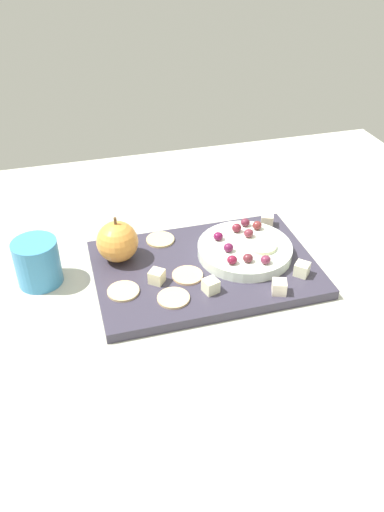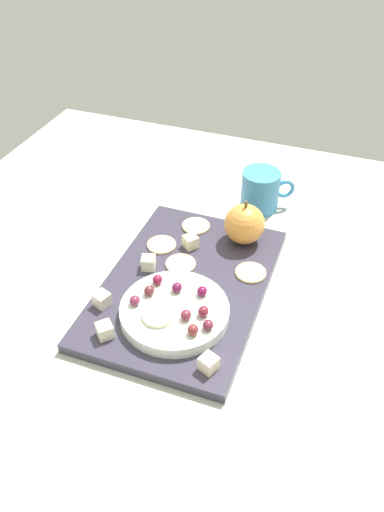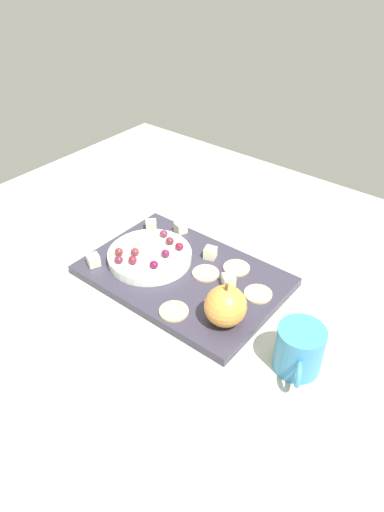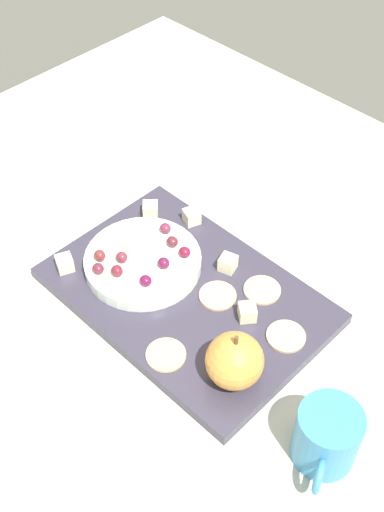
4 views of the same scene
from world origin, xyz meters
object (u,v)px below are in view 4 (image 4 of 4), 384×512
Objects in this scene: grape_2 at (98,268)px; grape_0 at (117,271)px; cheese_cube_1 at (150,210)px; cracker_1 at (166,355)px; cheese_cube_3 at (65,263)px; cracker_2 at (262,290)px; grape_3 at (145,280)px; cheese_cube_4 at (228,263)px; serving_dish at (143,262)px; cheese_cube_2 at (192,216)px; cracker_0 at (218,296)px; grape_7 at (165,228)px; cheese_cube_0 at (247,312)px; cup at (327,437)px; grape_1 at (122,257)px; grape_6 at (184,251)px; grape_8 at (100,255)px; platter at (187,295)px; cracker_3 at (286,336)px; grape_4 at (164,263)px; grape_5 at (172,242)px; apple_slice_0 at (138,241)px; apple_whole at (235,361)px.

grape_0 is at bearing 33.66° from grape_2.
cracker_1 is at bearing -38.76° from cheese_cube_1.
cracker_2 is (22.63, 16.46, -0.92)cm from cheese_cube_3.
grape_3 is (11.52, 5.00, 1.53)cm from cheese_cube_3.
serving_dish is at bearing -137.17° from cheese_cube_4.
cheese_cube_2 reaches higher than cracker_1.
grape_0 reaches higher than cracker_1.
grape_2 is (-13.67, -9.50, 2.45)cm from cracker_0.
grape_0 is (7.06, -12.71, 1.61)cm from cheese_cube_1.
grape_7 reaches higher than cheese_cube_2.
cheese_cube_0 reaches higher than serving_dish.
serving_dish is 35.48cm from cup.
grape_1 is 0.17× the size of cup.
cheese_cube_3 is at bearing -132.49° from grape_6.
grape_8 is (-3.91, 0.21, -0.00)cm from grape_0.
grape_1 and grape_7 have the same top height.
cheese_cube_0 is 19.83cm from cheese_cube_2.
grape_7 is at bearing 85.76° from grape_2.
grape_2 is at bearing -94.24° from grape_7.
cracker_3 reaches higher than platter.
cheese_cube_4 is 0.43× the size of cracker_3.
grape_4 is at bearing -96.78° from grape_6.
platter is 7.29× the size of cracker_1.
serving_dish is 16.97cm from cheese_cube_0.
cheese_cube_1 is (-14.74, 6.98, 1.99)cm from platter.
cup reaches higher than cheese_cube_2.
grape_1 is at bearing -146.00° from grape_4.
grape_0 is (-22.43, -9.23, 2.54)cm from cracker_3.
grape_5 is at bearing 71.66° from grape_2.
cracker_0 is 14.32cm from apple_slice_0.
grape_5 is at bearing 165.16° from cup.
grape_2 reaches higher than cheese_cube_2.
cracker_1 is 17.92cm from grape_5.
grape_0 is at bearing -139.16° from cracker_2.
cracker_1 is at bearing -42.89° from grape_4.
grape_6 is at bearing 172.23° from cracker_0.
serving_dish is 9.58× the size of grape_4.
cup reaches higher than cracker_3.
grape_0 is 0.17× the size of cup.
cheese_cube_3 is 22.14cm from cracker_0.
cheese_cube_3 is at bearing -160.17° from grape_2.
cup reaches higher than apple_slice_0.
grape_4 is at bearing 57.97° from grape_0.
grape_2 is (-23.89, -1.39, -0.94)cm from apple_whole.
cup is at bearing 1.62° from apple_whole.
cheese_cube_3 is 1.29× the size of grape_0.
grape_1 is 0.36× the size of apple_slice_0.
cheese_cube_1 is 16.11cm from cheese_cube_3.
cracker_3 is at bearing 145.08° from cup.
platter is 10.79cm from grape_7.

